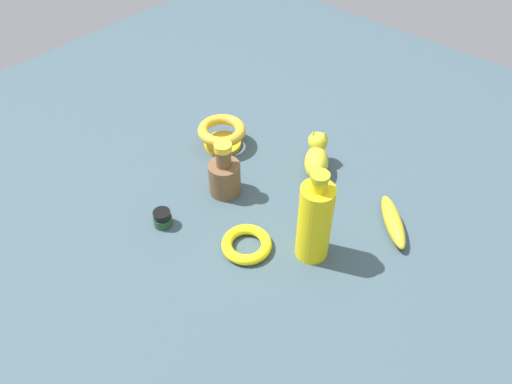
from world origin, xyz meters
TOP-DOWN VIEW (x-y plane):
  - ground at (0.00, 0.00)m, footprint 2.00×2.00m
  - bangle at (0.09, 0.05)m, footprint 0.11×0.11m
  - cat_figurine at (-0.21, 0.01)m, footprint 0.12×0.11m
  - banana at (-0.16, 0.25)m, footprint 0.14×0.13m
  - bottle_tall at (0.01, 0.16)m, footprint 0.07×0.07m
  - bowl at (-0.13, -0.23)m, footprint 0.12×0.12m
  - nail_polish_jar at (0.16, -0.13)m, footprint 0.04×0.04m
  - bottle_short at (-0.01, -0.10)m, footprint 0.07×0.07m

SIDE VIEW (x-z plane):
  - ground at x=0.00m, z-range 0.00..0.00m
  - bangle at x=0.09m, z-range 0.00..0.02m
  - banana at x=-0.16m, z-range 0.00..0.04m
  - nail_polish_jar at x=0.16m, z-range 0.00..0.04m
  - bowl at x=-0.13m, z-range 0.01..0.07m
  - cat_figurine at x=-0.21m, z-range -0.01..0.09m
  - bottle_short at x=-0.01m, z-range -0.02..0.12m
  - bottle_tall at x=0.01m, z-range -0.01..0.21m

